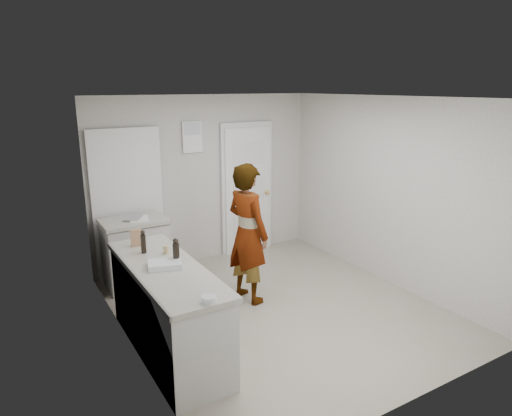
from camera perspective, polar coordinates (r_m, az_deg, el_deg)
ground at (r=5.69m, az=2.67°, el=-12.40°), size 4.00×4.00×0.00m
room_shell at (r=6.88m, az=-7.45°, el=1.51°), size 4.00×4.00×4.00m
main_counter at (r=4.76m, az=-10.97°, el=-12.72°), size 0.64×1.96×0.93m
side_counter at (r=6.35m, az=-14.76°, el=-5.68°), size 0.84×0.61×0.93m
person at (r=5.59m, az=-1.06°, el=-3.19°), size 0.54×0.71×1.75m
cake_mix_box at (r=5.15m, az=-14.74°, el=-3.62°), size 0.12×0.06×0.19m
spice_jar at (r=4.87m, az=-11.17°, el=-5.13°), size 0.05×0.05×0.08m
oil_cruet_a at (r=4.57m, az=-9.96°, el=-5.35°), size 0.07×0.07×0.26m
oil_cruet_b at (r=4.91m, az=-13.90°, el=-4.16°), size 0.05×0.05×0.25m
baking_dish at (r=4.52m, az=-11.32°, el=-6.96°), size 0.37×0.31×0.06m
egg_bowl at (r=3.79m, az=-5.87°, el=-11.25°), size 0.12×0.12×0.05m
papers at (r=6.19m, az=-14.43°, el=-1.31°), size 0.30×0.35×0.01m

